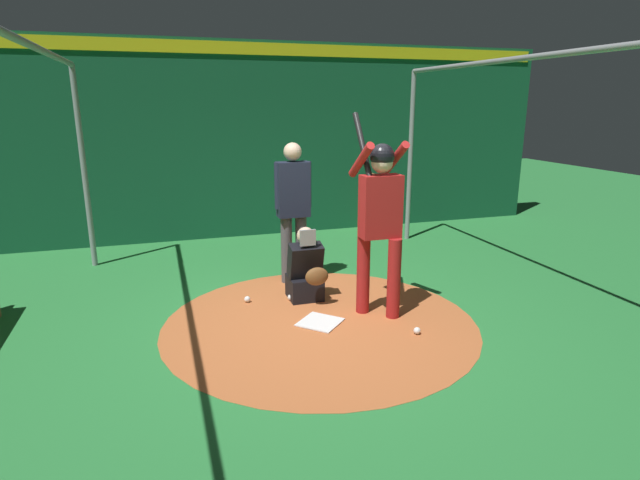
{
  "coord_description": "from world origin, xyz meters",
  "views": [
    {
      "loc": [
        5.0,
        -1.58,
        2.36
      ],
      "look_at": [
        0.0,
        0.0,
        0.95
      ],
      "focal_mm": 28.88,
      "sensor_mm": 36.0,
      "label": 1
    }
  ],
  "objects_px": {
    "catcher": "(306,272)",
    "bat_rack": "(375,203)",
    "baseball_2": "(247,299)",
    "home_plate": "(320,322)",
    "baseball_1": "(291,297)",
    "baseball_0": "(417,331)",
    "umpire": "(293,205)",
    "batter": "(380,212)"
  },
  "relations": [
    {
      "from": "bat_rack",
      "to": "umpire",
      "type": "bearing_deg",
      "value": -42.01
    },
    {
      "from": "baseball_1",
      "to": "baseball_2",
      "type": "height_order",
      "value": "same"
    },
    {
      "from": "home_plate",
      "to": "baseball_0",
      "type": "bearing_deg",
      "value": 56.74
    },
    {
      "from": "baseball_0",
      "to": "baseball_2",
      "type": "relative_size",
      "value": 1.0
    },
    {
      "from": "home_plate",
      "to": "baseball_0",
      "type": "height_order",
      "value": "baseball_0"
    },
    {
      "from": "umpire",
      "to": "baseball_1",
      "type": "relative_size",
      "value": 25.17
    },
    {
      "from": "home_plate",
      "to": "baseball_2",
      "type": "height_order",
      "value": "baseball_2"
    },
    {
      "from": "batter",
      "to": "home_plate",
      "type": "bearing_deg",
      "value": -86.19
    },
    {
      "from": "baseball_0",
      "to": "bat_rack",
      "type": "bearing_deg",
      "value": 162.12
    },
    {
      "from": "catcher",
      "to": "baseball_0",
      "type": "bearing_deg",
      "value": 32.55
    },
    {
      "from": "bat_rack",
      "to": "baseball_2",
      "type": "relative_size",
      "value": 14.2
    },
    {
      "from": "home_plate",
      "to": "baseball_1",
      "type": "height_order",
      "value": "baseball_1"
    },
    {
      "from": "home_plate",
      "to": "baseball_1",
      "type": "relative_size",
      "value": 5.68
    },
    {
      "from": "home_plate",
      "to": "batter",
      "type": "bearing_deg",
      "value": 93.81
    },
    {
      "from": "baseball_1",
      "to": "batter",
      "type": "bearing_deg",
      "value": 50.45
    },
    {
      "from": "umpire",
      "to": "baseball_1",
      "type": "height_order",
      "value": "umpire"
    },
    {
      "from": "umpire",
      "to": "batter",
      "type": "bearing_deg",
      "value": 24.1
    },
    {
      "from": "bat_rack",
      "to": "baseball_2",
      "type": "height_order",
      "value": "bat_rack"
    },
    {
      "from": "baseball_1",
      "to": "baseball_2",
      "type": "relative_size",
      "value": 1.0
    },
    {
      "from": "catcher",
      "to": "umpire",
      "type": "bearing_deg",
      "value": 177.28
    },
    {
      "from": "umpire",
      "to": "baseball_0",
      "type": "distance_m",
      "value": 2.38
    },
    {
      "from": "bat_rack",
      "to": "baseball_1",
      "type": "relative_size",
      "value": 14.2
    },
    {
      "from": "baseball_1",
      "to": "home_plate",
      "type": "bearing_deg",
      "value": 10.97
    },
    {
      "from": "umpire",
      "to": "bat_rack",
      "type": "relative_size",
      "value": 1.77
    },
    {
      "from": "home_plate",
      "to": "umpire",
      "type": "distance_m",
      "value": 1.77
    },
    {
      "from": "catcher",
      "to": "bat_rack",
      "type": "xyz_separation_m",
      "value": [
        -3.2,
        2.29,
        0.13
      ]
    },
    {
      "from": "bat_rack",
      "to": "baseball_0",
      "type": "distance_m",
      "value": 4.75
    },
    {
      "from": "umpire",
      "to": "catcher",
      "type": "bearing_deg",
      "value": -2.72
    },
    {
      "from": "batter",
      "to": "baseball_0",
      "type": "bearing_deg",
      "value": 16.49
    },
    {
      "from": "umpire",
      "to": "bat_rack",
      "type": "bearing_deg",
      "value": 137.99
    },
    {
      "from": "bat_rack",
      "to": "baseball_1",
      "type": "bearing_deg",
      "value": -37.93
    },
    {
      "from": "baseball_1",
      "to": "baseball_0",
      "type": "bearing_deg",
      "value": 37.87
    },
    {
      "from": "batter",
      "to": "umpire",
      "type": "relative_size",
      "value": 1.21
    },
    {
      "from": "home_plate",
      "to": "batter",
      "type": "distance_m",
      "value": 1.38
    },
    {
      "from": "batter",
      "to": "baseball_1",
      "type": "relative_size",
      "value": 30.42
    },
    {
      "from": "home_plate",
      "to": "baseball_1",
      "type": "bearing_deg",
      "value": -169.03
    },
    {
      "from": "home_plate",
      "to": "catcher",
      "type": "relative_size",
      "value": 0.46
    },
    {
      "from": "umpire",
      "to": "bat_rack",
      "type": "height_order",
      "value": "umpire"
    },
    {
      "from": "bat_rack",
      "to": "home_plate",
      "type": "bearing_deg",
      "value": -30.76
    },
    {
      "from": "batter",
      "to": "baseball_1",
      "type": "height_order",
      "value": "batter"
    },
    {
      "from": "catcher",
      "to": "umpire",
      "type": "xyz_separation_m",
      "value": [
        -0.7,
        0.03,
        0.7
      ]
    },
    {
      "from": "catcher",
      "to": "bat_rack",
      "type": "relative_size",
      "value": 0.88
    }
  ]
}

